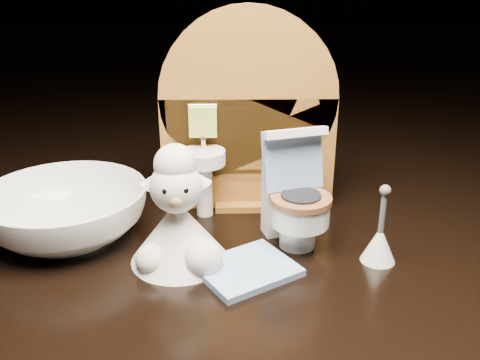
# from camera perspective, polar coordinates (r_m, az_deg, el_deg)

# --- Properties ---
(backdrop_panel) EXTENTS (0.13, 0.05, 0.15)m
(backdrop_panel) POSITION_cam_1_polar(r_m,az_deg,el_deg) (0.40, 0.77, 6.05)
(backdrop_panel) COLOR #9C6324
(backdrop_panel) RESTS_ON ground
(toy_toilet) EXTENTS (0.05, 0.05, 0.08)m
(toy_toilet) POSITION_cam_1_polar(r_m,az_deg,el_deg) (0.36, 5.83, -2.31)
(toy_toilet) COLOR white
(toy_toilet) RESTS_ON ground
(bath_mat) EXTENTS (0.07, 0.07, 0.00)m
(bath_mat) POSITION_cam_1_polar(r_m,az_deg,el_deg) (0.33, 0.73, -9.50)
(bath_mat) COLOR #7F9ECC
(bath_mat) RESTS_ON ground
(toilet_brush) EXTENTS (0.02, 0.02, 0.05)m
(toilet_brush) POSITION_cam_1_polar(r_m,az_deg,el_deg) (0.35, 14.65, -6.36)
(toilet_brush) COLOR white
(toilet_brush) RESTS_ON ground
(plush_lamb) EXTENTS (0.06, 0.06, 0.08)m
(plush_lamb) POSITION_cam_1_polar(r_m,az_deg,el_deg) (0.34, -6.59, -4.52)
(plush_lamb) COLOR silver
(plush_lamb) RESTS_ON ground
(ceramic_bowl) EXTENTS (0.13, 0.13, 0.04)m
(ceramic_bowl) POSITION_cam_1_polar(r_m,az_deg,el_deg) (0.39, -18.05, -3.35)
(ceramic_bowl) COLOR white
(ceramic_bowl) RESTS_ON ground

